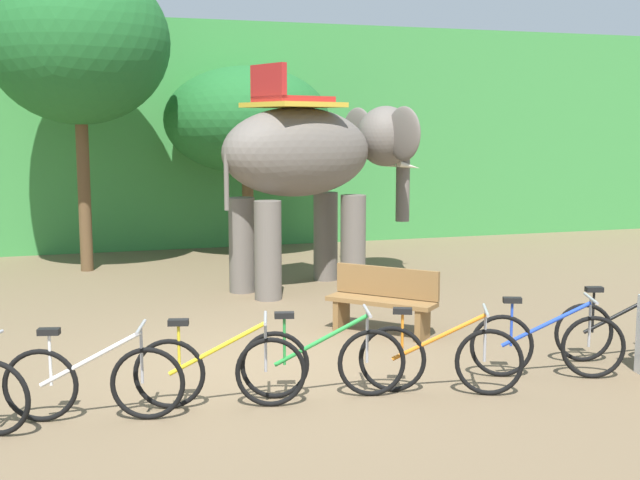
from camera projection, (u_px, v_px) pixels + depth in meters
ground_plane at (262, 364)px, 9.59m from camera, size 80.00×80.00×0.00m
foliage_hedge at (149, 134)px, 20.98m from camera, size 36.00×6.00×5.15m
tree_right at (78, 43)px, 15.22m from camera, size 3.41×3.41×5.87m
tree_center_left at (247, 120)px, 17.45m from camera, size 3.54×3.54×4.06m
elephant at (314, 160)px, 13.95m from camera, size 4.21×2.82×3.78m
bike_white at (94, 381)px, 7.69m from camera, size 1.67×0.60×0.92m
bike_yellow at (220, 370)px, 8.05m from camera, size 1.67×0.60×0.92m
bike_green at (323, 361)px, 8.36m from camera, size 1.68×0.58×0.92m
bike_orange at (440, 358)px, 8.48m from camera, size 1.58×0.80×0.92m
bike_blue at (547, 344)px, 9.02m from camera, size 1.61×0.74×0.92m
bike_black at (625, 330)px, 9.66m from camera, size 1.66×0.63×0.92m
wooden_bench at (383, 298)px, 10.96m from camera, size 1.33×1.37×0.89m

